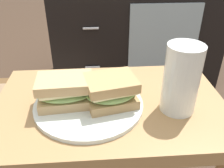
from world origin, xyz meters
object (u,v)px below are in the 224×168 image
Objects in this scene: sandwich_front at (65,91)px; sandwich_back at (111,91)px; plate at (89,104)px; beer_glass at (181,80)px; tv_cabinet at (135,34)px.

sandwich_front is 0.10m from sandwich_back.
beer_glass is (0.20, -0.02, 0.07)m from plate.
tv_cabinet is at bearing 74.51° from plate.
plate is 1.62× the size of beer_glass.
plate is at bearing -105.49° from tv_cabinet.
sandwich_front is at bearing -108.37° from tv_cabinet.
tv_cabinet is 1.03m from sandwich_front.
tv_cabinet is 3.75× the size of plate.
sandwich_back is at bearing 172.31° from beer_glass.
tv_cabinet is 1.01m from sandwich_back.
sandwich_back is 0.16m from beer_glass.
tv_cabinet reaches higher than sandwich_front.
sandwich_front is (-0.05, 0.00, 0.04)m from plate.
tv_cabinet is at bearing 71.63° from sandwich_front.
beer_glass reaches higher than sandwich_back.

